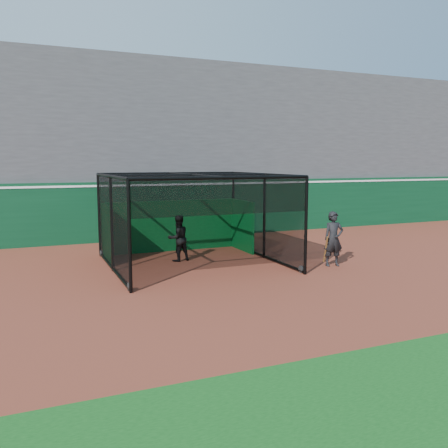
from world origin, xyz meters
name	(u,v)px	position (x,y,z in m)	size (l,w,h in m)	color
ground	(219,286)	(0.00, 0.00, 0.00)	(120.00, 120.00, 0.00)	brown
outfield_wall	(145,210)	(0.00, 8.50, 1.29)	(50.00, 0.50, 2.50)	#0A3B1F
grandstand	(125,138)	(0.00, 12.27, 4.48)	(50.00, 7.85, 8.95)	#4C4C4F
batting_cage	(193,220)	(0.28, 2.93, 1.45)	(5.29, 5.38, 2.90)	black
batter	(178,238)	(-0.03, 3.58, 0.78)	(0.76, 0.59, 1.56)	black
on_deck_player	(333,239)	(4.33, 0.92, 0.88)	(0.71, 0.54, 1.76)	black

